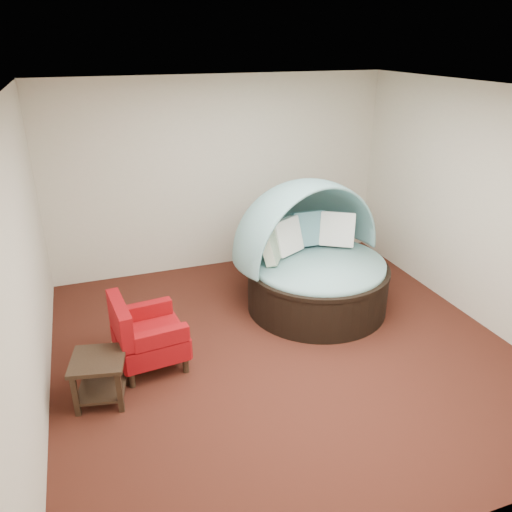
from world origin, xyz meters
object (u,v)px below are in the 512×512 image
object	(u,v)px
pet_basket	(138,348)
red_armchair	(145,335)
canopy_daybed	(313,250)
side_table	(100,373)

from	to	relation	value
pet_basket	red_armchair	size ratio (longest dim) A/B	0.88
canopy_daybed	pet_basket	world-z (taller)	canopy_daybed
canopy_daybed	red_armchair	xyz separation A→B (m)	(-2.25, -0.66, -0.38)
side_table	pet_basket	bearing A→B (deg)	54.60
red_armchair	side_table	distance (m)	0.64
side_table	canopy_daybed	bearing A→B (deg)	21.22
canopy_daybed	side_table	size ratio (longest dim) A/B	3.77
side_table	red_armchair	bearing A→B (deg)	39.57
canopy_daybed	side_table	bearing A→B (deg)	-172.21
pet_basket	side_table	size ratio (longest dim) A/B	1.25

